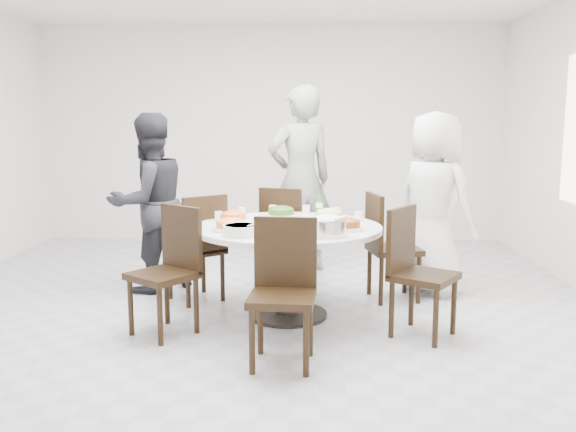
{
  "coord_description": "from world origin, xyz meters",
  "views": [
    {
      "loc": [
        0.41,
        -5.03,
        1.58
      ],
      "look_at": [
        0.29,
        -0.19,
        0.82
      ],
      "focal_mm": 38.0,
      "sensor_mm": 36.0,
      "label": 1
    }
  ],
  "objects_px": {
    "chair_ne": "(394,247)",
    "diner_middle": "(300,180)",
    "diner_right": "(434,204)",
    "rice_bowl": "(328,228)",
    "soup_bowl": "(240,230)",
    "chair_se": "(424,273)",
    "chair_sw": "(163,272)",
    "dining_table": "(288,271)",
    "diner_left": "(149,203)",
    "chair_nw": "(195,247)",
    "beverage_bottle": "(319,203)",
    "chair_s": "(282,294)",
    "chair_n": "(287,235)"
  },
  "relations": [
    {
      "from": "chair_sw",
      "to": "chair_nw",
      "type": "bearing_deg",
      "value": 122.45
    },
    {
      "from": "soup_bowl",
      "to": "chair_se",
      "type": "bearing_deg",
      "value": 0.04
    },
    {
      "from": "rice_bowl",
      "to": "chair_se",
      "type": "bearing_deg",
      "value": -1.32
    },
    {
      "from": "chair_n",
      "to": "chair_sw",
      "type": "relative_size",
      "value": 1.0
    },
    {
      "from": "diner_left",
      "to": "beverage_bottle",
      "type": "bearing_deg",
      "value": 128.71
    },
    {
      "from": "chair_s",
      "to": "soup_bowl",
      "type": "distance_m",
      "value": 0.72
    },
    {
      "from": "soup_bowl",
      "to": "diner_right",
      "type": "bearing_deg",
      "value": 35.18
    },
    {
      "from": "chair_se",
      "to": "diner_left",
      "type": "bearing_deg",
      "value": 97.44
    },
    {
      "from": "chair_ne",
      "to": "diner_middle",
      "type": "distance_m",
      "value": 1.42
    },
    {
      "from": "chair_s",
      "to": "rice_bowl",
      "type": "distance_m",
      "value": 0.74
    },
    {
      "from": "dining_table",
      "to": "beverage_bottle",
      "type": "distance_m",
      "value": 0.78
    },
    {
      "from": "chair_nw",
      "to": "beverage_bottle",
      "type": "distance_m",
      "value": 1.16
    },
    {
      "from": "chair_ne",
      "to": "diner_right",
      "type": "distance_m",
      "value": 0.56
    },
    {
      "from": "beverage_bottle",
      "to": "chair_n",
      "type": "bearing_deg",
      "value": 119.95
    },
    {
      "from": "chair_s",
      "to": "diner_right",
      "type": "bearing_deg",
      "value": 57.46
    },
    {
      "from": "chair_se",
      "to": "chair_s",
      "type": "bearing_deg",
      "value": 153.79
    },
    {
      "from": "dining_table",
      "to": "diner_right",
      "type": "distance_m",
      "value": 1.56
    },
    {
      "from": "chair_nw",
      "to": "diner_left",
      "type": "height_order",
      "value": "diner_left"
    },
    {
      "from": "chair_sw",
      "to": "diner_middle",
      "type": "distance_m",
      "value": 2.28
    },
    {
      "from": "chair_nw",
      "to": "beverage_bottle",
      "type": "height_order",
      "value": "beverage_bottle"
    },
    {
      "from": "diner_left",
      "to": "rice_bowl",
      "type": "height_order",
      "value": "diner_left"
    },
    {
      "from": "chair_n",
      "to": "chair_nw",
      "type": "relative_size",
      "value": 1.0
    },
    {
      "from": "diner_middle",
      "to": "beverage_bottle",
      "type": "distance_m",
      "value": 1.02
    },
    {
      "from": "chair_n",
      "to": "chair_sw",
      "type": "xyz_separation_m",
      "value": [
        -0.88,
        -1.51,
        0.0
      ]
    },
    {
      "from": "chair_sw",
      "to": "chair_s",
      "type": "bearing_deg",
      "value": 6.48
    },
    {
      "from": "chair_se",
      "to": "rice_bowl",
      "type": "relative_size",
      "value": 3.54
    },
    {
      "from": "chair_se",
      "to": "soup_bowl",
      "type": "xyz_separation_m",
      "value": [
        -1.34,
        -0.0,
        0.31
      ]
    },
    {
      "from": "diner_middle",
      "to": "diner_left",
      "type": "relative_size",
      "value": 1.17
    },
    {
      "from": "chair_se",
      "to": "diner_left",
      "type": "height_order",
      "value": "diner_left"
    },
    {
      "from": "chair_s",
      "to": "beverage_bottle",
      "type": "distance_m",
      "value": 1.62
    },
    {
      "from": "chair_ne",
      "to": "chair_nw",
      "type": "xyz_separation_m",
      "value": [
        -1.75,
        -0.07,
        0.0
      ]
    },
    {
      "from": "chair_ne",
      "to": "beverage_bottle",
      "type": "bearing_deg",
      "value": 75.26
    },
    {
      "from": "dining_table",
      "to": "beverage_bottle",
      "type": "relative_size",
      "value": 7.18
    },
    {
      "from": "dining_table",
      "to": "diner_left",
      "type": "bearing_deg",
      "value": 149.85
    },
    {
      "from": "chair_n",
      "to": "diner_left",
      "type": "height_order",
      "value": "diner_left"
    },
    {
      "from": "diner_right",
      "to": "rice_bowl",
      "type": "height_order",
      "value": "diner_right"
    },
    {
      "from": "chair_sw",
      "to": "diner_left",
      "type": "distance_m",
      "value": 1.31
    },
    {
      "from": "chair_ne",
      "to": "chair_n",
      "type": "distance_m",
      "value": 1.11
    },
    {
      "from": "diner_left",
      "to": "chair_ne",
      "type": "bearing_deg",
      "value": 129.85
    },
    {
      "from": "chair_s",
      "to": "diner_right",
      "type": "relative_size",
      "value": 0.57
    },
    {
      "from": "chair_s",
      "to": "soup_bowl",
      "type": "height_order",
      "value": "chair_s"
    },
    {
      "from": "soup_bowl",
      "to": "chair_nw",
      "type": "bearing_deg",
      "value": 119.36
    },
    {
      "from": "chair_ne",
      "to": "soup_bowl",
      "type": "distance_m",
      "value": 1.61
    },
    {
      "from": "chair_n",
      "to": "chair_se",
      "type": "relative_size",
      "value": 1.0
    },
    {
      "from": "chair_sw",
      "to": "beverage_bottle",
      "type": "height_order",
      "value": "beverage_bottle"
    },
    {
      "from": "chair_n",
      "to": "rice_bowl",
      "type": "height_order",
      "value": "chair_n"
    },
    {
      "from": "chair_n",
      "to": "diner_right",
      "type": "xyz_separation_m",
      "value": [
        1.34,
        -0.34,
        0.36
      ]
    },
    {
      "from": "chair_ne",
      "to": "rice_bowl",
      "type": "height_order",
      "value": "chair_ne"
    },
    {
      "from": "beverage_bottle",
      "to": "chair_nw",
      "type": "bearing_deg",
      "value": -174.19
    },
    {
      "from": "chair_nw",
      "to": "beverage_bottle",
      "type": "xyz_separation_m",
      "value": [
        1.09,
        0.11,
        0.38
      ]
    }
  ]
}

